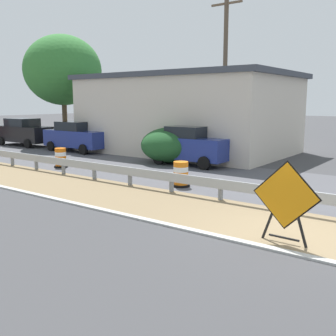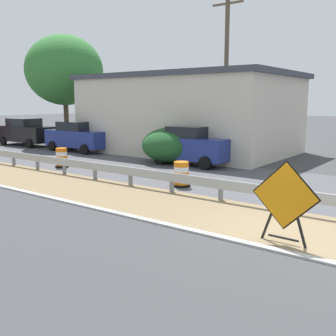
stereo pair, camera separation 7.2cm
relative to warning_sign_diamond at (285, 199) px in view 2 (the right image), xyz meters
The scene contains 13 objects.
ground_plane 1.27m from the warning_sign_diamond, ahead, with size 160.00×160.00×0.00m, color #3D3D3F.
median_dirt_strip 1.58m from the warning_sign_diamond, ahead, with size 3.33×120.00×0.01m, color #7F6B4C.
curb_near_edge 1.19m from the warning_sign_diamond, behind, with size 0.20×120.00×0.11m, color #ADADA8.
warning_sign_diamond is the anchor object (origin of this frame).
traffic_barrel_nearest 6.52m from the warning_sign_diamond, 56.06° to the left, with size 0.71×0.71×0.96m.
traffic_barrel_close 13.20m from the warning_sign_diamond, 73.54° to the left, with size 0.67×0.67×0.95m.
car_trailing_near_lane 24.04m from the warning_sign_diamond, 69.67° to the left, with size 2.07×4.83×1.98m.
car_mid_far_lane 11.47m from the warning_sign_diamond, 44.10° to the left, with size 2.06×4.11×1.97m.
car_distant_a 18.85m from the warning_sign_diamond, 63.56° to the left, with size 1.98×4.67×1.92m.
roadside_shop_near 16.81m from the warning_sign_diamond, 41.29° to the left, with size 8.36×12.91×4.87m.
utility_pole_near 13.82m from the warning_sign_diamond, 34.56° to the left, with size 0.24×1.80×8.83m.
bush_roadside 12.32m from the warning_sign_diamond, 48.32° to the left, with size 3.13×3.13×1.87m, color #1E4C23.
tree_roadside 23.63m from the warning_sign_diamond, 62.87° to the left, with size 5.59×5.59×7.96m.
Camera 2 is at (-9.26, -3.00, 3.24)m, focal length 42.21 mm.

